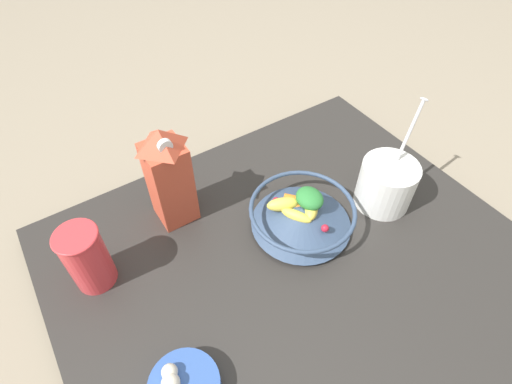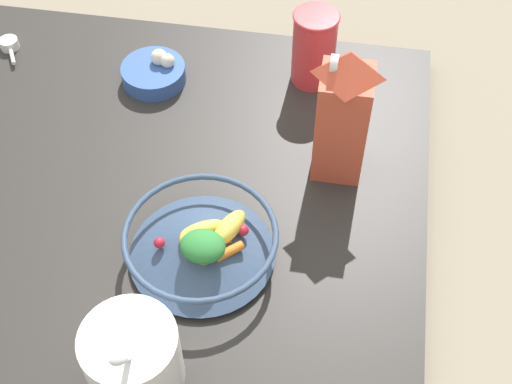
% 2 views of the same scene
% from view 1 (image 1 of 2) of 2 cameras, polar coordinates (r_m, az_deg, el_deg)
% --- Properties ---
extents(ground_plane, '(6.00, 6.00, 0.00)m').
position_cam_1_polar(ground_plane, '(0.89, 8.34, -14.26)').
color(ground_plane, gray).
extents(countertop, '(0.99, 0.99, 0.04)m').
position_cam_1_polar(countertop, '(0.88, 8.48, -13.64)').
color(countertop, '#2D2B28').
rests_on(countertop, ground_plane).
extents(fruit_bowl, '(0.24, 0.24, 0.09)m').
position_cam_1_polar(fruit_bowl, '(0.91, 6.55, -3.17)').
color(fruit_bowl, '#384C6B').
rests_on(fruit_bowl, countertop).
extents(milk_carton, '(0.08, 0.08, 0.26)m').
position_cam_1_polar(milk_carton, '(0.88, -12.39, 2.26)').
color(milk_carton, '#CC4C33').
rests_on(milk_carton, countertop).
extents(yogurt_tub, '(0.16, 0.13, 0.25)m').
position_cam_1_polar(yogurt_tub, '(0.99, 18.18, 1.32)').
color(yogurt_tub, white).
rests_on(yogurt_tub, countertop).
extents(drinking_cup, '(0.09, 0.09, 0.15)m').
position_cam_1_polar(drinking_cup, '(0.86, -23.07, -8.59)').
color(drinking_cup, '#DB383D').
rests_on(drinking_cup, countertop).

